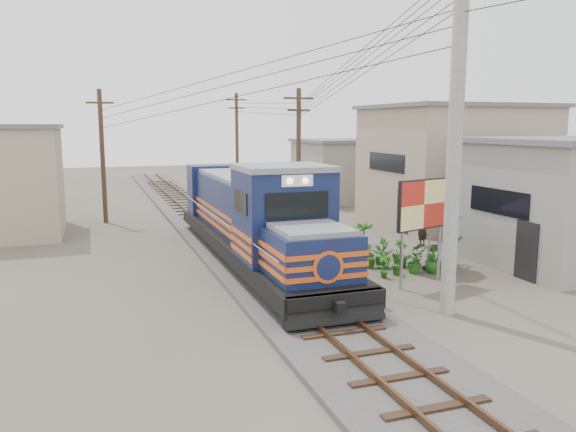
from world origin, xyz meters
name	(u,v)px	position (x,y,z in m)	size (l,w,h in m)	color
ground	(323,322)	(0.00, 0.00, 0.00)	(120.00, 120.00, 0.00)	#473F35
ballast	(233,244)	(0.00, 10.00, 0.08)	(3.60, 70.00, 0.16)	#595651
track	(233,240)	(0.00, 10.00, 0.26)	(1.15, 70.00, 0.12)	#51331E
locomotive	(253,220)	(0.00, 6.79, 1.67)	(2.82, 15.32, 3.80)	black
utility_pole_main	(455,131)	(3.50, -0.50, 5.00)	(0.40, 0.40, 10.00)	#9E9B93
wooden_pole_mid	(299,154)	(4.50, 14.00, 3.68)	(1.60, 0.24, 7.00)	#4C3826
wooden_pole_far	(237,142)	(4.80, 28.00, 3.93)	(1.60, 0.24, 7.50)	#4C3826
wooden_pole_left	(102,154)	(-5.00, 18.00, 3.68)	(1.60, 0.24, 7.00)	#4C3826
power_lines	(236,62)	(-0.14, 8.49, 7.56)	(9.65, 19.00, 3.30)	black
shophouse_front	(575,201)	(11.50, 3.00, 2.36)	(7.35, 6.30, 4.70)	gray
shophouse_mid	(453,164)	(12.50, 12.00, 3.11)	(8.40, 7.35, 6.20)	gray
shophouse_back	(346,170)	(11.00, 22.00, 2.11)	(6.30, 6.30, 4.20)	gray
billboard	(423,207)	(4.38, 2.23, 2.56)	(2.18, 0.79, 3.47)	#99999E
market_umbrella	(430,208)	(5.74, 3.84, 2.23)	(2.39, 2.39, 2.53)	black
vendor	(422,226)	(7.61, 7.22, 0.88)	(0.64, 0.42, 1.76)	black
plant_nursery	(391,254)	(4.60, 4.53, 0.49)	(3.58, 3.31, 1.12)	#255E1A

